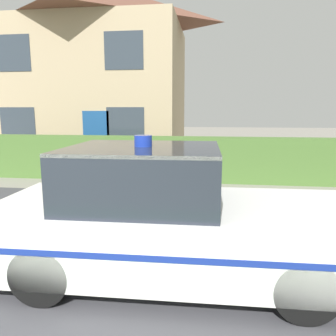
% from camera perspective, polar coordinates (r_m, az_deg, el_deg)
% --- Properties ---
extents(road_strip, '(28.00, 5.98, 0.01)m').
position_cam_1_polar(road_strip, '(5.85, -9.56, -11.45)').
color(road_strip, '#424247').
rests_on(road_strip, ground).
extents(garden_hedge, '(13.85, 0.57, 1.34)m').
position_cam_1_polar(garden_hedge, '(9.87, 4.88, 1.52)').
color(garden_hedge, '#4C7233').
rests_on(garden_hedge, ground).
extents(police_car, '(4.55, 1.89, 1.82)m').
position_cam_1_polar(police_car, '(4.20, -0.16, -8.85)').
color(police_car, black).
rests_on(police_car, road_strip).
extents(house_left, '(7.99, 5.54, 7.46)m').
position_cam_1_polar(house_left, '(15.31, -12.89, 16.08)').
color(house_left, tan).
rests_on(house_left, ground).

